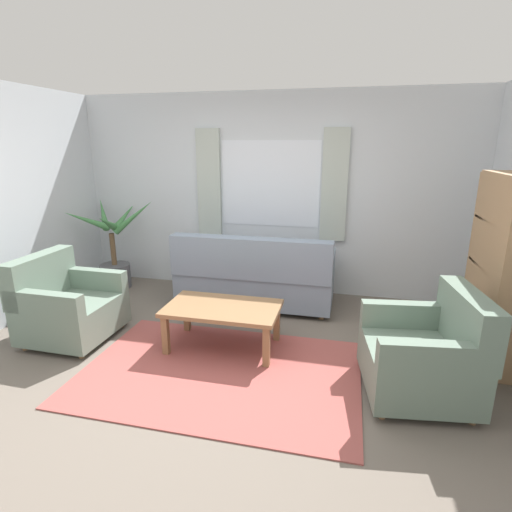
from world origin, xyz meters
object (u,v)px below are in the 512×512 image
Objects in this scene: couch at (255,277)px; potted_plant at (114,255)px; coffee_table at (223,312)px; armchair_right at (427,354)px; bookshelf at (496,279)px; armchair_left at (67,306)px.

couch is 2.06m from potted_plant.
couch is 1.13m from coffee_table.
bookshelf is (0.65, 0.74, 0.43)m from armchair_right.
bookshelf is at bearing -11.95° from potted_plant.
potted_plant is (-2.05, 0.19, 0.09)m from couch.
armchair_right is 1.84m from coffee_table.
potted_plant reaches higher than armchair_right.
bookshelf is at bearing 8.61° from coffee_table.
couch is 2.56m from bookshelf.
potted_plant is (-2.00, 1.32, 0.08)m from coffee_table.
couch is at bearing 87.33° from coffee_table.
coffee_table is at bearing 87.33° from couch.
bookshelf is (4.45, -0.94, 0.32)m from potted_plant.
bookshelf is at bearing 130.87° from armchair_right.
potted_plant is at bearing 146.62° from coffee_table.
armchair_left is 0.69× the size of potted_plant.
armchair_right is 4.16m from potted_plant.
armchair_right is 0.55× the size of bookshelf.
potted_plant is at bearing 14.68° from armchair_left.
armchair_left is 0.51× the size of bookshelf.
potted_plant is at bearing -121.39° from armchair_right.
potted_plant reaches higher than coffee_table.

